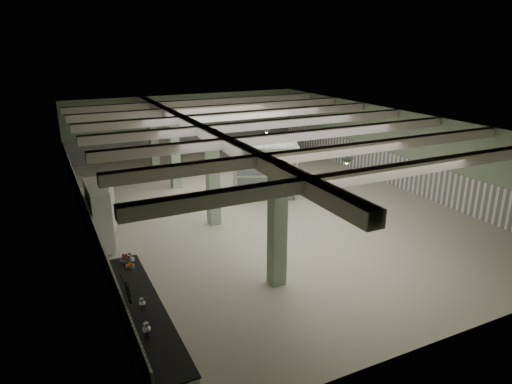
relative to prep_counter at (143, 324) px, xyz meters
name	(u,v)px	position (x,y,z in m)	size (l,w,h in m)	color
floor	(261,205)	(6.54, 7.00, -0.46)	(20.00, 20.00, 0.00)	#BEB7A7
ceiling	(261,120)	(6.54, 7.00, 3.14)	(14.00, 20.00, 0.02)	beige
wall_back	(186,125)	(6.54, 17.00, 1.34)	(14.00, 0.02, 3.60)	#8FA483
wall_front	(461,269)	(6.54, -3.00, 1.34)	(14.00, 0.02, 3.60)	#8FA483
wall_left	(81,187)	(-0.46, 7.00, 1.34)	(0.02, 20.00, 3.60)	#8FA483
wall_right	(393,147)	(13.54, 7.00, 1.34)	(0.02, 20.00, 3.60)	#8FA483
wainscot_left	(85,215)	(-0.43, 7.00, 0.29)	(0.05, 19.90, 1.50)	white
wainscot_right	(390,169)	(13.52, 7.00, 0.29)	(0.05, 19.90, 1.50)	white
wainscot_back	(187,142)	(6.54, 16.98, 0.29)	(13.90, 0.05, 1.50)	white
girder	(202,131)	(4.04, 7.00, 2.92)	(0.45, 19.90, 0.40)	beige
beam_a	(390,171)	(6.54, -0.50, 2.96)	(13.90, 0.35, 0.32)	beige
beam_b	(334,151)	(6.54, 2.00, 2.96)	(13.90, 0.35, 0.32)	beige
beam_c	(293,136)	(6.54, 4.50, 2.96)	(13.90, 0.35, 0.32)	beige
beam_d	(261,125)	(6.54, 7.00, 2.96)	(13.90, 0.35, 0.32)	beige
beam_e	(236,116)	(6.54, 9.50, 2.96)	(13.90, 0.35, 0.32)	beige
beam_f	(216,109)	(6.54, 12.00, 2.96)	(13.90, 0.35, 0.32)	beige
beam_g	(199,103)	(6.54, 14.50, 2.96)	(13.90, 0.35, 0.32)	beige
column_a	(277,225)	(4.04, 1.00, 1.34)	(0.42, 0.42, 3.60)	#94AC8A
column_b	(213,178)	(4.04, 6.00, 1.34)	(0.42, 0.42, 3.60)	#94AC8A
column_c	(174,150)	(4.04, 11.00, 1.34)	(0.42, 0.42, 3.60)	#94AC8A
column_d	(153,135)	(4.04, 15.00, 1.34)	(0.42, 0.42, 3.60)	#94AC8A
hook_rail	(125,287)	(-0.39, -0.60, 1.39)	(0.02, 0.02, 1.20)	black
pendant_front	(347,161)	(7.04, 2.00, 2.59)	(0.44, 0.44, 0.22)	#2B3729
pendant_mid	(267,131)	(7.04, 7.50, 2.59)	(0.44, 0.44, 0.22)	#2B3729
pendant_back	(222,114)	(7.04, 12.50, 2.59)	(0.44, 0.44, 0.22)	#2B3729
prep_counter	(143,324)	(0.00, 0.00, 0.00)	(0.95, 5.46, 0.91)	silver
pitcher_near	(146,329)	(-0.12, -1.07, 0.58)	(0.19, 0.22, 0.28)	silver
pitcher_far	(142,303)	(0.02, -0.03, 0.56)	(0.16, 0.19, 0.24)	silver
veg_colander	(127,259)	(0.16, 2.42, 0.53)	(0.41, 0.41, 0.19)	#47474C
orange_bowl	(130,267)	(0.15, 2.00, 0.48)	(0.23, 0.23, 0.08)	#B2B2B7
skillet_near	(129,297)	(-0.34, -0.68, 1.17)	(0.27, 0.27, 0.04)	black
skillet_far	(127,291)	(-0.34, -0.40, 1.17)	(0.24, 0.24, 0.03)	black
walkin_cooler	(99,217)	(-0.08, 5.91, 0.55)	(0.87, 2.21, 2.03)	silver
guard_booth	(264,158)	(7.40, 8.44, 1.16)	(3.64, 3.41, 2.39)	gray
filing_cabinet	(287,174)	(8.87, 8.91, 0.10)	(0.36, 0.51, 1.12)	#5C5C4C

